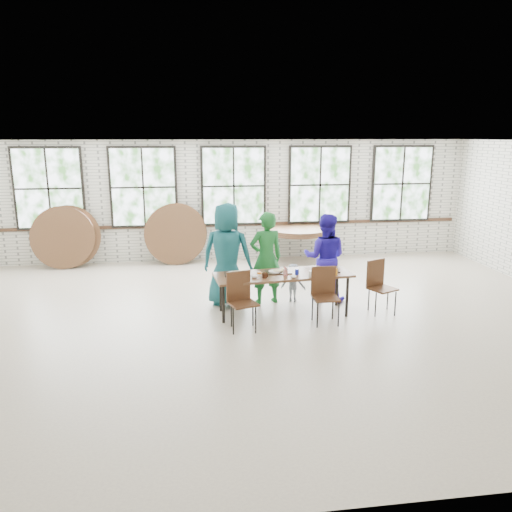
# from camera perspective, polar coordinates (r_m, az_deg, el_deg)

# --- Properties ---
(room) EXTENTS (12.00, 12.00, 12.00)m
(room) POSITION_cam_1_polar(r_m,az_deg,el_deg) (12.53, -2.57, 7.79)
(room) COLOR beige
(room) RESTS_ON ground
(dining_table) EXTENTS (2.47, 1.03, 0.74)m
(dining_table) POSITION_cam_1_polar(r_m,az_deg,el_deg) (8.77, 3.12, -2.35)
(dining_table) COLOR brown
(dining_table) RESTS_ON ground
(chair_near_left) EXTENTS (0.52, 0.51, 0.95)m
(chair_near_left) POSITION_cam_1_polar(r_m,az_deg,el_deg) (8.15, -1.76, -4.56)
(chair_near_left) COLOR #4A2B18
(chair_near_left) RESTS_ON ground
(chair_near_right) EXTENTS (0.42, 0.41, 0.95)m
(chair_near_right) POSITION_cam_1_polar(r_m,az_deg,el_deg) (8.51, 7.83, -3.88)
(chair_near_right) COLOR #4A2B18
(chair_near_right) RESTS_ON ground
(chair_spare) EXTENTS (0.55, 0.54, 0.95)m
(chair_spare) POSITION_cam_1_polar(r_m,az_deg,el_deg) (9.17, 13.86, -2.87)
(chair_spare) COLOR #4A2B18
(chair_spare) RESTS_ON ground
(adult_teal) EXTENTS (1.08, 0.87, 1.92)m
(adult_teal) POSITION_cam_1_polar(r_m,az_deg,el_deg) (9.20, -3.33, 0.16)
(adult_teal) COLOR #1B5869
(adult_teal) RESTS_ON ground
(adult_green) EXTENTS (0.70, 0.53, 1.74)m
(adult_green) POSITION_cam_1_polar(r_m,az_deg,el_deg) (9.31, 1.16, -0.23)
(adult_green) COLOR #1B6528
(adult_green) RESTS_ON ground
(toddler) EXTENTS (0.54, 0.44, 0.73)m
(toddler) POSITION_cam_1_polar(r_m,az_deg,el_deg) (9.53, 4.27, -3.08)
(toddler) COLOR #13223D
(toddler) RESTS_ON ground
(adult_blue) EXTENTS (0.99, 0.88, 1.68)m
(adult_blue) POSITION_cam_1_polar(r_m,az_deg,el_deg) (9.55, 7.89, -0.18)
(adult_blue) COLOR #2717A7
(adult_blue) RESTS_ON ground
(storage_table) EXTENTS (1.87, 0.93, 0.74)m
(storage_table) POSITION_cam_1_polar(r_m,az_deg,el_deg) (12.41, 4.79, 2.36)
(storage_table) COLOR brown
(storage_table) RESTS_ON ground
(tabletop_clutter) EXTENTS (2.04, 0.60, 0.11)m
(tabletop_clutter) POSITION_cam_1_polar(r_m,az_deg,el_deg) (8.73, 3.87, -1.93)
(tabletop_clutter) COLOR black
(tabletop_clutter) RESTS_ON dining_table
(round_tops_stacked) EXTENTS (1.50, 1.50, 0.13)m
(round_tops_stacked) POSITION_cam_1_polar(r_m,az_deg,el_deg) (12.38, 4.80, 2.90)
(round_tops_stacked) COLOR brown
(round_tops_stacked) RESTS_ON storage_table
(round_tops_leaning) EXTENTS (4.17, 0.41, 1.49)m
(round_tops_leaning) POSITION_cam_1_polar(r_m,az_deg,el_deg) (12.48, -15.11, 2.23)
(round_tops_leaning) COLOR brown
(round_tops_leaning) RESTS_ON ground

